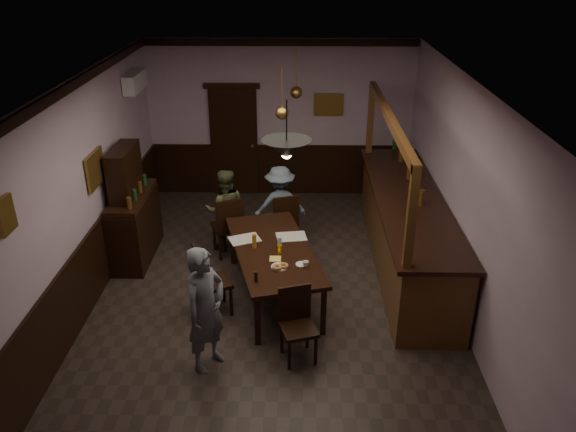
{
  "coord_description": "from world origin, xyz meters",
  "views": [
    {
      "loc": [
        0.34,
        -6.39,
        4.49
      ],
      "look_at": [
        0.21,
        0.51,
        1.15
      ],
      "focal_mm": 35.0,
      "sensor_mm": 36.0,
      "label": 1
    }
  ],
  "objects_px": {
    "sideboard": "(133,215)",
    "pendant_brass_far": "(296,93)",
    "coffee_cup": "(306,264)",
    "person_standing": "(206,310)",
    "soda_can": "(280,249)",
    "pendant_brass_mid": "(282,113)",
    "person_seated_right": "(280,205)",
    "bar_counter": "(406,229)",
    "chair_near": "(297,320)",
    "chair_side": "(208,278)",
    "dining_table": "(273,253)",
    "chair_far_right": "(284,220)",
    "chair_far_left": "(229,224)",
    "pendant_iron": "(287,149)",
    "person_seated_left": "(225,210)"
  },
  "relations": [
    {
      "from": "soda_can",
      "to": "pendant_brass_far",
      "type": "height_order",
      "value": "pendant_brass_far"
    },
    {
      "from": "bar_counter",
      "to": "chair_near",
      "type": "bearing_deg",
      "value": -126.94
    },
    {
      "from": "chair_far_left",
      "to": "person_seated_right",
      "type": "height_order",
      "value": "person_seated_right"
    },
    {
      "from": "dining_table",
      "to": "person_seated_left",
      "type": "distance_m",
      "value": 1.61
    },
    {
      "from": "chair_far_left",
      "to": "person_standing",
      "type": "relative_size",
      "value": 0.65
    },
    {
      "from": "person_standing",
      "to": "sideboard",
      "type": "bearing_deg",
      "value": 65.3
    },
    {
      "from": "person_seated_right",
      "to": "coffee_cup",
      "type": "xyz_separation_m",
      "value": [
        0.4,
        -2.1,
        0.14
      ]
    },
    {
      "from": "coffee_cup",
      "to": "sideboard",
      "type": "relative_size",
      "value": 0.04
    },
    {
      "from": "pendant_brass_mid",
      "to": "chair_far_left",
      "type": "bearing_deg",
      "value": -169.42
    },
    {
      "from": "chair_near",
      "to": "pendant_iron",
      "type": "relative_size",
      "value": 1.38
    },
    {
      "from": "dining_table",
      "to": "chair_far_right",
      "type": "bearing_deg",
      "value": 85.0
    },
    {
      "from": "coffee_cup",
      "to": "soda_can",
      "type": "height_order",
      "value": "soda_can"
    },
    {
      "from": "chair_side",
      "to": "person_seated_left",
      "type": "distance_m",
      "value": 1.83
    },
    {
      "from": "chair_near",
      "to": "dining_table",
      "type": "bearing_deg",
      "value": 87.56
    },
    {
      "from": "chair_far_right",
      "to": "sideboard",
      "type": "relative_size",
      "value": 0.54
    },
    {
      "from": "person_seated_right",
      "to": "pendant_brass_far",
      "type": "height_order",
      "value": "pendant_brass_far"
    },
    {
      "from": "chair_far_right",
      "to": "pendant_brass_far",
      "type": "distance_m",
      "value": 2.12
    },
    {
      "from": "chair_far_left",
      "to": "chair_far_right",
      "type": "distance_m",
      "value": 0.89
    },
    {
      "from": "sideboard",
      "to": "bar_counter",
      "type": "distance_m",
      "value": 4.21
    },
    {
      "from": "coffee_cup",
      "to": "pendant_brass_far",
      "type": "distance_m",
      "value": 3.35
    },
    {
      "from": "soda_can",
      "to": "pendant_brass_mid",
      "type": "distance_m",
      "value": 2.04
    },
    {
      "from": "dining_table",
      "to": "bar_counter",
      "type": "bearing_deg",
      "value": 24.72
    },
    {
      "from": "person_seated_right",
      "to": "chair_side",
      "type": "bearing_deg",
      "value": 55.96
    },
    {
      "from": "person_standing",
      "to": "soda_can",
      "type": "xyz_separation_m",
      "value": [
        0.79,
        1.35,
        0.03
      ]
    },
    {
      "from": "chair_far_right",
      "to": "pendant_iron",
      "type": "relative_size",
      "value": 1.47
    },
    {
      "from": "chair_far_right",
      "to": "bar_counter",
      "type": "relative_size",
      "value": 0.23
    },
    {
      "from": "chair_far_right",
      "to": "chair_side",
      "type": "distance_m",
      "value": 2.03
    },
    {
      "from": "chair_far_right",
      "to": "chair_near",
      "type": "xyz_separation_m",
      "value": [
        0.22,
        -2.63,
        -0.03
      ]
    },
    {
      "from": "bar_counter",
      "to": "dining_table",
      "type": "bearing_deg",
      "value": -155.28
    },
    {
      "from": "chair_far_right",
      "to": "chair_side",
      "type": "relative_size",
      "value": 0.99
    },
    {
      "from": "chair_side",
      "to": "soda_can",
      "type": "bearing_deg",
      "value": -94.86
    },
    {
      "from": "chair_far_right",
      "to": "pendant_iron",
      "type": "distance_m",
      "value": 2.85
    },
    {
      "from": "sideboard",
      "to": "pendant_brass_far",
      "type": "bearing_deg",
      "value": 29.77
    },
    {
      "from": "person_seated_right",
      "to": "chair_near",
      "type": "bearing_deg",
      "value": 85.06
    },
    {
      "from": "chair_far_left",
      "to": "pendant_brass_mid",
      "type": "bearing_deg",
      "value": 168.39
    },
    {
      "from": "chair_far_left",
      "to": "pendant_iron",
      "type": "relative_size",
      "value": 1.52
    },
    {
      "from": "chair_far_right",
      "to": "person_seated_right",
      "type": "distance_m",
      "value": 0.31
    },
    {
      "from": "chair_far_right",
      "to": "person_standing",
      "type": "xyz_separation_m",
      "value": [
        -0.82,
        -2.82,
        0.24
      ]
    },
    {
      "from": "sideboard",
      "to": "person_seated_right",
      "type": "bearing_deg",
      "value": 13.58
    },
    {
      "from": "person_seated_right",
      "to": "soda_can",
      "type": "height_order",
      "value": "person_seated_right"
    },
    {
      "from": "person_standing",
      "to": "pendant_brass_mid",
      "type": "relative_size",
      "value": 1.92
    },
    {
      "from": "person_standing",
      "to": "coffee_cup",
      "type": "relative_size",
      "value": 19.41
    },
    {
      "from": "coffee_cup",
      "to": "person_standing",
      "type": "bearing_deg",
      "value": -153.62
    },
    {
      "from": "bar_counter",
      "to": "pendant_iron",
      "type": "height_order",
      "value": "pendant_iron"
    },
    {
      "from": "chair_side",
      "to": "chair_near",
      "type": "bearing_deg",
      "value": -149.12
    },
    {
      "from": "person_seated_left",
      "to": "chair_far_left",
      "type": "bearing_deg",
      "value": 96.48
    },
    {
      "from": "soda_can",
      "to": "pendant_brass_far",
      "type": "distance_m",
      "value": 3.02
    },
    {
      "from": "chair_far_left",
      "to": "chair_side",
      "type": "xyz_separation_m",
      "value": [
        -0.1,
        -1.56,
        -0.01
      ]
    },
    {
      "from": "pendant_brass_mid",
      "to": "pendant_brass_far",
      "type": "bearing_deg",
      "value": 80.79
    },
    {
      "from": "sideboard",
      "to": "pendant_brass_far",
      "type": "relative_size",
      "value": 2.24
    }
  ]
}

